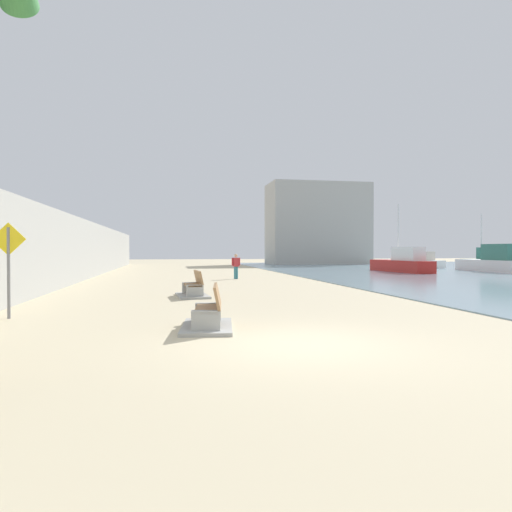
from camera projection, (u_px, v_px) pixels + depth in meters
ground_plane at (211, 281)px, 26.23m from camera, size 120.00×120.00×0.00m
seawall at (71, 250)px, 24.82m from camera, size 0.80×64.00×3.53m
bench_near at (208, 318)px, 10.28m from camera, size 1.34×2.21×0.98m
bench_far at (193, 290)px, 17.26m from camera, size 1.26×2.18×0.98m
person_walking at (236, 265)px, 27.67m from camera, size 0.53×0.22×1.52m
boat_outer at (402, 263)px, 35.86m from camera, size 1.93×7.10×5.34m
boat_far_left at (410, 261)px, 45.34m from camera, size 4.52×7.48×1.56m
boat_mid_bay at (496, 262)px, 36.24m from camera, size 2.30×6.92×2.17m
boat_far_right at (485, 259)px, 48.30m from camera, size 3.05×4.54×5.50m
pedestrian_sign at (9, 259)px, 11.75m from camera, size 0.85×0.08×2.46m
harbor_building at (317, 224)px, 56.58m from camera, size 12.00×6.00×9.83m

